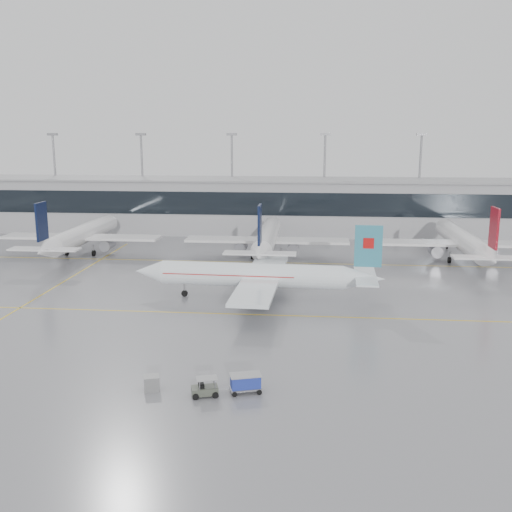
# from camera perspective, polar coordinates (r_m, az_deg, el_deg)

# --- Properties ---
(ground) EXTENTS (320.00, 320.00, 0.00)m
(ground) POSITION_cam_1_polar(r_m,az_deg,el_deg) (72.33, -0.89, -5.86)
(ground) COLOR gray
(ground) RESTS_ON ground
(taxi_line_main) EXTENTS (120.00, 0.25, 0.01)m
(taxi_line_main) POSITION_cam_1_polar(r_m,az_deg,el_deg) (72.33, -0.89, -5.86)
(taxi_line_main) COLOR yellow
(taxi_line_main) RESTS_ON ground
(taxi_line_north) EXTENTS (120.00, 0.25, 0.01)m
(taxi_line_north) POSITION_cam_1_polar(r_m,az_deg,el_deg) (101.18, 0.95, -0.65)
(taxi_line_north) COLOR yellow
(taxi_line_north) RESTS_ON ground
(taxi_line_cross) EXTENTS (0.25, 60.00, 0.01)m
(taxi_line_cross) POSITION_cam_1_polar(r_m,az_deg,el_deg) (94.13, -18.34, -2.24)
(taxi_line_cross) COLOR yellow
(taxi_line_cross) RESTS_ON ground
(terminal) EXTENTS (180.00, 15.00, 12.00)m
(terminal) POSITION_cam_1_polar(r_m,az_deg,el_deg) (131.64, 2.03, 4.96)
(terminal) COLOR #9A9A9E
(terminal) RESTS_ON ground
(terminal_glass) EXTENTS (180.00, 0.20, 5.00)m
(terminal_glass) POSITION_cam_1_polar(r_m,az_deg,el_deg) (123.98, 1.83, 5.22)
(terminal_glass) COLOR black
(terminal_glass) RESTS_ON ground
(terminal_roof) EXTENTS (182.00, 16.00, 0.40)m
(terminal_roof) POSITION_cam_1_polar(r_m,az_deg,el_deg) (131.02, 2.05, 7.65)
(terminal_roof) COLOR gray
(terminal_roof) RESTS_ON ground
(light_masts) EXTENTS (156.40, 1.00, 22.60)m
(light_masts) POSITION_cam_1_polar(r_m,az_deg,el_deg) (136.91, 2.20, 8.32)
(light_masts) COLOR gray
(light_masts) RESTS_ON ground
(air_canada_jet) EXTENTS (34.56, 27.11, 10.64)m
(air_canada_jet) POSITION_cam_1_polar(r_m,az_deg,el_deg) (77.84, 0.45, -2.00)
(air_canada_jet) COLOR white
(air_canada_jet) RESTS_ON ground
(parked_jet_b) EXTENTS (29.64, 36.96, 11.72)m
(parked_jet_b) POSITION_cam_1_polar(r_m,az_deg,el_deg) (112.14, -17.04, 2.01)
(parked_jet_b) COLOR white
(parked_jet_b) RESTS_ON ground
(parked_jet_c) EXTENTS (29.64, 36.96, 11.72)m
(parked_jet_c) POSITION_cam_1_polar(r_m,az_deg,el_deg) (104.05, 1.11, 1.79)
(parked_jet_c) COLOR white
(parked_jet_c) RESTS_ON ground
(parked_jet_d) EXTENTS (29.64, 36.96, 11.72)m
(parked_jet_d) POSITION_cam_1_polar(r_m,az_deg,el_deg) (107.36, 20.09, 1.37)
(parked_jet_d) COLOR white
(parked_jet_d) RESTS_ON ground
(baggage_tug) EXTENTS (3.49, 2.01, 1.66)m
(baggage_tug) POSITION_cam_1_polar(r_m,az_deg,el_deg) (50.94, -5.15, -13.16)
(baggage_tug) COLOR #44493E
(baggage_tug) RESTS_ON ground
(baggage_cart) EXTENTS (3.05, 2.22, 1.69)m
(baggage_cart) POSITION_cam_1_polar(r_m,az_deg,el_deg) (51.21, -1.06, -12.47)
(baggage_cart) COLOR gray
(baggage_cart) RESTS_ON ground
(gse_unit) EXTENTS (1.65, 1.59, 1.35)m
(gse_unit) POSITION_cam_1_polar(r_m,az_deg,el_deg) (52.55, -10.39, -12.39)
(gse_unit) COLOR slate
(gse_unit) RESTS_ON ground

